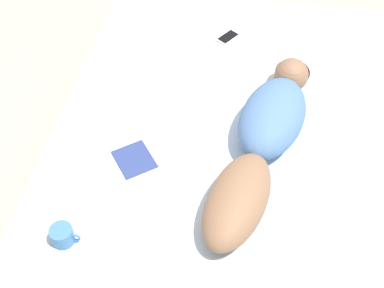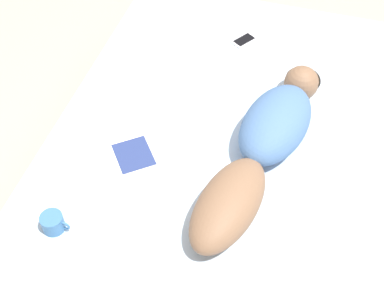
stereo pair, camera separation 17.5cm
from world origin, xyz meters
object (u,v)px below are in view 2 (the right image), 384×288
at_px(open_magazine, 109,163).
at_px(cell_phone, 244,40).
at_px(person, 264,144).
at_px(coffee_mug, 53,223).

bearing_deg(open_magazine, cell_phone, 30.86).
height_order(open_magazine, cell_phone, same).
height_order(person, open_magazine, person).
xyz_separation_m(person, cell_phone, (-0.27, 0.81, -0.09)).
bearing_deg(open_magazine, coffee_mug, -140.74).
bearing_deg(cell_phone, person, -37.65).
relative_size(person, open_magazine, 2.18).
bearing_deg(person, cell_phone, 120.65).
height_order(open_magazine, coffee_mug, coffee_mug).
bearing_deg(open_magazine, person, -18.87).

